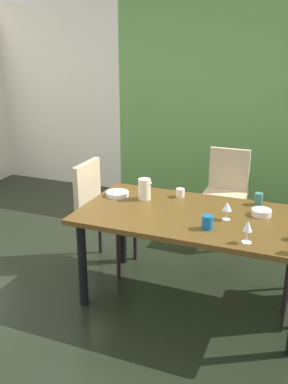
% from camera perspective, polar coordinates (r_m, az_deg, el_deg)
% --- Properties ---
extents(ground_plane, '(5.95, 5.61, 0.02)m').
position_cam_1_polar(ground_plane, '(3.63, -7.38, -14.51)').
color(ground_plane, black).
extents(back_panel_interior, '(2.02, 0.10, 2.53)m').
position_cam_1_polar(back_panel_interior, '(6.44, -11.45, 12.36)').
color(back_panel_interior, white).
rests_on(back_panel_interior, ground_plane).
extents(garden_window_panel, '(3.93, 0.10, 2.53)m').
position_cam_1_polar(garden_window_panel, '(5.43, 16.44, 10.76)').
color(garden_window_panel, '#639A4B').
rests_on(garden_window_panel, ground_plane).
extents(dining_table, '(1.79, 0.96, 0.76)m').
position_cam_1_polar(dining_table, '(3.33, 6.89, -4.31)').
color(dining_table, '#523917').
rests_on(dining_table, ground_plane).
extents(chair_left_far, '(0.45, 0.44, 0.98)m').
position_cam_1_polar(chair_left_far, '(3.95, -5.91, -2.23)').
color(chair_left_far, tan).
rests_on(chair_left_far, ground_plane).
extents(chair_head_far, '(0.44, 0.45, 0.96)m').
position_cam_1_polar(chair_head_far, '(4.56, 10.84, 0.37)').
color(chair_head_far, tan).
rests_on(chair_head_far, ground_plane).
extents(wine_glass_rear, '(0.07, 0.07, 0.14)m').
position_cam_1_polar(wine_glass_rear, '(3.19, 11.03, -1.97)').
color(wine_glass_rear, silver).
rests_on(wine_glass_rear, dining_table).
extents(wine_glass_right, '(0.07, 0.07, 0.15)m').
position_cam_1_polar(wine_glass_right, '(2.86, 13.68, -4.56)').
color(wine_glass_right, silver).
rests_on(wine_glass_right, dining_table).
extents(serving_bowl_west, '(0.15, 0.15, 0.05)m').
position_cam_1_polar(serving_bowl_west, '(3.36, 15.39, -2.64)').
color(serving_bowl_west, silver).
rests_on(serving_bowl_west, dining_table).
extents(serving_bowl_near_shelf, '(0.20, 0.20, 0.04)m').
position_cam_1_polar(serving_bowl_near_shelf, '(3.66, -3.57, -0.22)').
color(serving_bowl_near_shelf, white).
rests_on(serving_bowl_near_shelf, dining_table).
extents(cup_near_window, '(0.07, 0.07, 0.07)m').
position_cam_1_polar(cup_near_window, '(3.64, 4.85, -0.10)').
color(cup_near_window, '#F1E0CA').
rests_on(cup_near_window, dining_table).
extents(cup_front, '(0.07, 0.07, 0.10)m').
position_cam_1_polar(cup_front, '(3.57, 15.04, -0.89)').
color(cup_front, '#377667').
rests_on(cup_front, dining_table).
extents(cup_left, '(0.08, 0.08, 0.10)m').
position_cam_1_polar(cup_left, '(3.04, 8.45, -4.00)').
color(cup_left, '#125996').
rests_on(cup_left, dining_table).
extents(pitcher_center, '(0.12, 0.10, 0.18)m').
position_cam_1_polar(pitcher_center, '(3.55, 0.07, 0.41)').
color(pitcher_center, beige).
rests_on(pitcher_center, dining_table).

